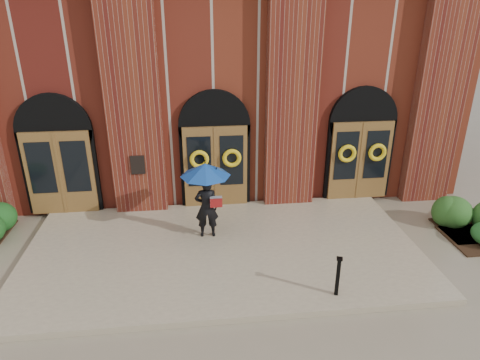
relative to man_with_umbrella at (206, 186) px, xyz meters
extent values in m
plane|color=gray|center=(0.36, -0.83, -1.60)|extent=(90.00, 90.00, 0.00)
cube|color=tan|center=(0.36, -0.68, -1.53)|extent=(10.00, 5.30, 0.15)
cube|color=maroon|center=(0.36, 8.07, 1.90)|extent=(16.00, 12.00, 7.00)
cube|color=black|center=(-1.89, 1.64, 0.05)|extent=(0.40, 0.05, 0.55)
cube|color=maroon|center=(-1.89, 1.89, 1.90)|extent=(1.50, 0.45, 7.00)
cube|color=maroon|center=(2.61, 1.89, 1.90)|extent=(1.50, 0.45, 7.00)
cube|color=maroon|center=(7.11, 1.89, 1.90)|extent=(1.50, 0.45, 7.00)
cube|color=brown|center=(-4.14, 1.88, -0.20)|extent=(1.90, 0.10, 2.50)
cylinder|color=black|center=(-4.14, 2.02, 1.05)|extent=(2.10, 0.22, 2.10)
cube|color=brown|center=(0.36, 1.88, -0.20)|extent=(1.90, 0.10, 2.50)
cylinder|color=black|center=(0.36, 2.02, 1.05)|extent=(2.10, 0.22, 2.10)
cube|color=brown|center=(4.86, 1.88, -0.20)|extent=(1.90, 0.10, 2.50)
cylinder|color=black|center=(4.86, 2.02, 1.05)|extent=(2.10, 0.22, 2.10)
torus|color=yellow|center=(-0.12, 1.76, 0.10)|extent=(0.57, 0.13, 0.57)
torus|color=yellow|center=(0.84, 1.76, 0.10)|extent=(0.57, 0.13, 0.57)
torus|color=yellow|center=(4.38, 1.76, 0.10)|extent=(0.57, 0.13, 0.57)
torus|color=yellow|center=(5.34, 1.76, 0.10)|extent=(0.57, 0.13, 0.57)
imported|color=black|center=(0.00, 0.00, -0.61)|extent=(0.61, 0.40, 1.68)
cone|color=#124091|center=(0.00, 0.00, 0.46)|extent=(1.30, 1.30, 0.34)
cylinder|color=black|center=(0.05, -0.05, 0.01)|extent=(0.02, 0.02, 0.56)
cube|color=#A2A5A7|center=(0.24, -0.13, -0.39)|extent=(0.31, 0.16, 0.25)
cube|color=maroon|center=(0.24, -0.22, -0.39)|extent=(0.31, 0.02, 0.25)
cube|color=black|center=(2.64, -2.84, -1.01)|extent=(0.10, 0.10, 0.89)
cube|color=black|center=(2.64, -2.84, -0.54)|extent=(0.16, 0.16, 0.04)
camera|label=1|loc=(-0.29, -10.10, 4.42)|focal=32.00mm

